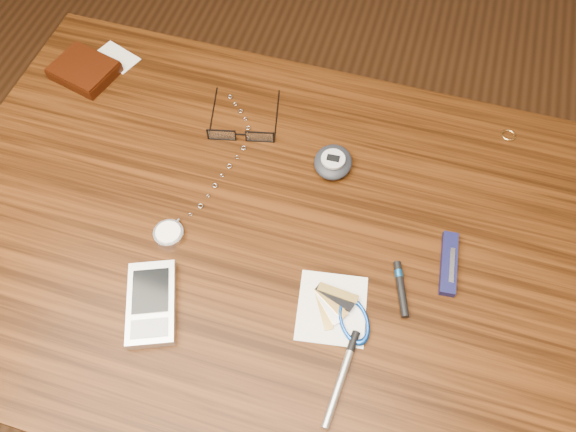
# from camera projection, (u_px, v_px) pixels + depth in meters

# --- Properties ---
(ground) EXTENTS (3.80, 3.80, 0.00)m
(ground) POSITION_uv_depth(u_px,v_px,m) (272.00, 369.00, 1.48)
(ground) COLOR #472814
(ground) RESTS_ON ground
(desk) EXTENTS (1.00, 0.70, 0.75)m
(desk) POSITION_uv_depth(u_px,v_px,m) (262.00, 261.00, 0.92)
(desk) COLOR #361908
(desk) RESTS_ON ground
(wallet_and_card) EXTENTS (0.14, 0.14, 0.02)m
(wallet_and_card) POSITION_uv_depth(u_px,v_px,m) (85.00, 70.00, 0.98)
(wallet_and_card) COLOR black
(wallet_and_card) RESTS_ON desk
(eyeglasses) EXTENTS (0.13, 0.13, 0.02)m
(eyeglasses) POSITION_uv_depth(u_px,v_px,m) (241.00, 133.00, 0.91)
(eyeglasses) COLOR black
(eyeglasses) RESTS_ON desk
(gold_ring) EXTENTS (0.03, 0.03, 0.00)m
(gold_ring) POSITION_uv_depth(u_px,v_px,m) (508.00, 135.00, 0.92)
(gold_ring) COLOR #E8B562
(gold_ring) RESTS_ON desk
(pocket_watch) EXTENTS (0.08, 0.31, 0.01)m
(pocket_watch) POSITION_uv_depth(u_px,v_px,m) (173.00, 228.00, 0.83)
(pocket_watch) COLOR silver
(pocket_watch) RESTS_ON desk
(pda_phone) EXTENTS (0.10, 0.13, 0.02)m
(pda_phone) POSITION_uv_depth(u_px,v_px,m) (151.00, 303.00, 0.77)
(pda_phone) COLOR silver
(pda_phone) RESTS_ON desk
(pedometer) EXTENTS (0.06, 0.07, 0.03)m
(pedometer) POSITION_uv_depth(u_px,v_px,m) (333.00, 162.00, 0.88)
(pedometer) COLOR black
(pedometer) RESTS_ON desk
(notepad_keys) EXTENTS (0.13, 0.12, 0.01)m
(notepad_keys) POSITION_uv_depth(u_px,v_px,m) (343.00, 313.00, 0.76)
(notepad_keys) COLOR white
(notepad_keys) RESTS_ON desk
(pocket_knife) EXTENTS (0.03, 0.10, 0.01)m
(pocket_knife) POSITION_uv_depth(u_px,v_px,m) (449.00, 263.00, 0.80)
(pocket_knife) COLOR #0E1039
(pocket_knife) RESTS_ON desk
(silver_pen) EXTENTS (0.02, 0.13, 0.01)m
(silver_pen) POSITION_uv_depth(u_px,v_px,m) (344.00, 371.00, 0.72)
(silver_pen) COLOR #AFB0B4
(silver_pen) RESTS_ON desk
(black_blue_pen) EXTENTS (0.04, 0.08, 0.01)m
(black_blue_pen) POSITION_uv_depth(u_px,v_px,m) (401.00, 287.00, 0.78)
(black_blue_pen) COLOR black
(black_blue_pen) RESTS_ON desk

